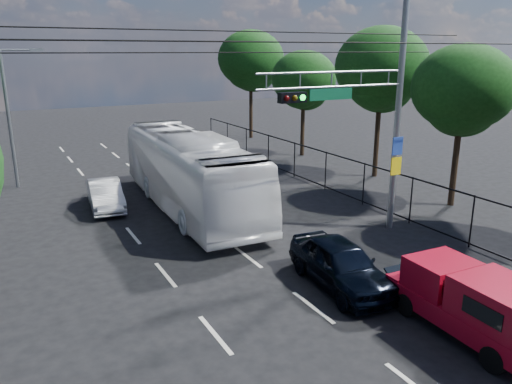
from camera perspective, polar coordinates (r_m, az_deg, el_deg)
lane_markings at (r=22.77m, az=-7.85°, el=-2.09°), size 6.12×38.00×0.01m
signal_mast at (r=19.23m, az=13.40°, el=10.29°), size 6.43×0.39×9.50m
streetlight_left at (r=28.57m, az=-26.15°, el=8.19°), size 2.09×0.22×7.08m
utility_wires at (r=16.91m, az=-2.39°, el=16.74°), size 22.00×5.04×0.74m
fence_right at (r=24.57m, az=10.45°, el=1.62°), size 0.06×34.03×2.00m
tree_right_b at (r=24.22m, az=22.53°, el=10.16°), size 4.50×4.50×7.31m
tree_right_c at (r=28.77m, az=14.11°, el=12.95°), size 5.10×5.10×8.29m
tree_right_d at (r=34.12m, az=5.48°, el=12.26°), size 4.32×4.32×7.02m
tree_right_e at (r=41.07m, az=-0.59°, el=14.44°), size 5.28×5.28×8.58m
red_pickup at (r=13.86m, az=23.64°, el=-11.44°), size 1.88×4.74×1.74m
navy_hatchback at (r=15.50m, az=9.66°, el=-8.13°), size 2.13×4.44×1.46m
white_bus at (r=22.70m, az=-7.67°, el=2.35°), size 3.38×12.45×3.44m
white_van at (r=23.68m, az=-16.83°, el=-0.32°), size 1.75×4.04×1.29m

